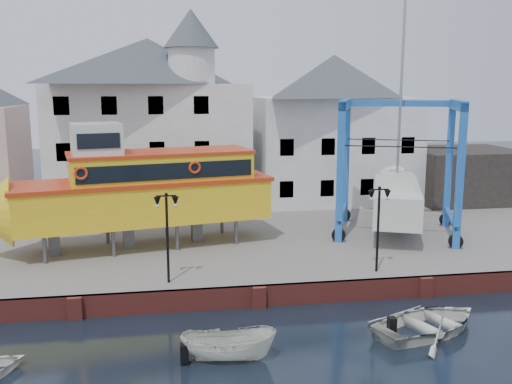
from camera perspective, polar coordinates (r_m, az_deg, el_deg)
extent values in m
plane|color=black|center=(26.33, 0.29, -11.47)|extent=(140.00, 140.00, 0.00)
cube|color=#69645D|center=(36.52, -2.56, -4.30)|extent=(44.00, 22.00, 1.00)
cube|color=maroon|center=(26.25, 0.24, -10.36)|extent=(44.00, 0.25, 1.00)
cube|color=maroon|center=(26.09, -17.64, -11.02)|extent=(0.60, 0.36, 1.00)
cube|color=maroon|center=(26.10, 0.31, -10.50)|extent=(0.60, 0.36, 1.00)
cube|color=maroon|center=(28.45, 16.62, -9.14)|extent=(0.60, 0.36, 1.00)
cube|color=silver|center=(42.80, -10.48, 4.55)|extent=(14.00, 8.00, 9.00)
pyramid|color=#3A4047|center=(42.60, -10.76, 12.73)|extent=(14.00, 8.00, 3.20)
cube|color=black|center=(39.82, -18.38, -0.49)|extent=(1.00, 0.08, 1.20)
cube|color=black|center=(39.44, -14.08, -0.37)|extent=(1.00, 0.08, 1.20)
cube|color=black|center=(39.29, -9.72, -0.24)|extent=(1.00, 0.08, 1.20)
cube|color=black|center=(39.37, -5.35, -0.11)|extent=(1.00, 0.08, 1.20)
cube|color=black|center=(39.38, -18.64, 3.80)|extent=(1.00, 0.08, 1.20)
cube|color=black|center=(39.00, -14.28, 3.97)|extent=(1.00, 0.08, 1.20)
cube|color=black|center=(38.84, -9.86, 4.11)|extent=(1.00, 0.08, 1.20)
cube|color=black|center=(38.92, -5.43, 4.23)|extent=(1.00, 0.08, 1.20)
cube|color=black|center=(39.16, -18.90, 8.16)|extent=(1.00, 0.08, 1.20)
cube|color=black|center=(38.78, -14.48, 8.37)|extent=(1.00, 0.08, 1.20)
cube|color=black|center=(38.62, -10.00, 8.54)|extent=(1.00, 0.08, 1.20)
cube|color=black|center=(38.70, -5.50, 8.65)|extent=(1.00, 0.08, 1.20)
cylinder|color=silver|center=(40.23, -6.45, 12.41)|extent=(3.20, 3.20, 2.40)
cone|color=#3A4047|center=(40.39, -6.52, 15.96)|extent=(3.80, 3.80, 2.60)
cube|color=silver|center=(45.25, 7.62, 4.32)|extent=(12.00, 8.00, 8.00)
pyramid|color=#3A4047|center=(44.99, 7.80, 11.42)|extent=(12.00, 8.00, 3.20)
cube|color=black|center=(40.68, 3.06, 0.27)|extent=(1.00, 0.08, 1.20)
cube|color=black|center=(41.41, 7.12, 0.39)|extent=(1.00, 0.08, 1.20)
cube|color=black|center=(42.34, 11.02, 0.50)|extent=(1.00, 0.08, 1.20)
cube|color=black|center=(43.46, 14.74, 0.60)|extent=(1.00, 0.08, 1.20)
cube|color=black|center=(40.25, 3.10, 4.48)|extent=(1.00, 0.08, 1.20)
cube|color=black|center=(40.99, 7.22, 4.52)|extent=(1.00, 0.08, 1.20)
cube|color=black|center=(41.93, 11.17, 4.54)|extent=(1.00, 0.08, 1.20)
cube|color=black|center=(43.06, 14.93, 4.54)|extent=(1.00, 0.08, 1.20)
cube|color=black|center=(47.57, 19.89, 1.65)|extent=(8.00, 7.00, 4.00)
cylinder|color=black|center=(26.19, -8.84, -4.79)|extent=(0.12, 0.12, 4.00)
cube|color=black|center=(25.72, -8.97, -0.38)|extent=(0.90, 0.06, 0.06)
sphere|color=black|center=(25.71, -8.98, -0.23)|extent=(0.16, 0.16, 0.16)
cone|color=black|center=(25.78, -9.84, -1.00)|extent=(0.32, 0.32, 0.45)
sphere|color=silver|center=(25.81, -9.83, -1.39)|extent=(0.18, 0.18, 0.18)
cone|color=black|center=(25.78, -8.07, -0.95)|extent=(0.32, 0.32, 0.45)
sphere|color=silver|center=(25.81, -8.06, -1.34)|extent=(0.18, 0.18, 0.18)
cylinder|color=black|center=(28.04, 12.09, -3.87)|extent=(0.12, 0.12, 4.00)
cube|color=black|center=(27.60, 12.26, 0.25)|extent=(0.90, 0.06, 0.06)
sphere|color=black|center=(27.59, 12.26, 0.40)|extent=(0.16, 0.16, 0.16)
cone|color=black|center=(27.51, 11.46, -0.32)|extent=(0.32, 0.32, 0.45)
sphere|color=silver|center=(27.54, 11.45, -0.69)|extent=(0.18, 0.18, 0.18)
cone|color=black|center=(27.80, 13.00, -0.27)|extent=(0.32, 0.32, 0.45)
sphere|color=silver|center=(27.83, 12.99, -0.64)|extent=(0.18, 0.18, 0.18)
cylinder|color=#59595E|center=(30.86, -20.38, -5.42)|extent=(0.24, 0.24, 1.46)
cylinder|color=#59595E|center=(33.49, -20.43, -4.18)|extent=(0.24, 0.24, 1.46)
cylinder|color=#59595E|center=(31.02, -14.06, -4.98)|extent=(0.24, 0.24, 1.46)
cylinder|color=#59595E|center=(33.65, -14.61, -3.78)|extent=(0.24, 0.24, 1.46)
cylinder|color=#59595E|center=(31.56, -7.89, -4.49)|extent=(0.24, 0.24, 1.46)
cylinder|color=#59595E|center=(34.14, -8.91, -3.35)|extent=(0.24, 0.24, 1.46)
cylinder|color=#59595E|center=(32.45, -1.99, -3.97)|extent=(0.24, 0.24, 1.46)
cylinder|color=#59595E|center=(34.96, -3.43, -2.91)|extent=(0.24, 0.24, 1.46)
cube|color=#59595E|center=(32.17, -19.54, -4.72)|extent=(0.67, 0.59, 1.46)
cube|color=#59595E|center=(32.44, -12.64, -4.23)|extent=(0.67, 0.59, 1.46)
cube|color=#59595E|center=(33.17, -5.95, -3.69)|extent=(0.67, 0.59, 1.46)
cube|color=#F2B20D|center=(32.18, -11.05, -0.99)|extent=(14.11, 6.35, 2.14)
cube|color=red|center=(31.97, -11.12, 1.06)|extent=(14.42, 6.56, 0.21)
cube|color=#F2B20D|center=(32.04, -9.45, 2.37)|extent=(10.21, 5.19, 1.56)
cube|color=black|center=(30.39, -8.82, 2.04)|extent=(9.18, 1.93, 0.88)
cube|color=black|center=(33.67, -10.02, 2.84)|extent=(9.18, 1.93, 0.88)
cube|color=red|center=(31.92, -9.50, 3.91)|extent=(10.42, 5.33, 0.18)
cube|color=silver|center=(31.37, -15.68, 5.02)|extent=(2.99, 2.99, 1.77)
cube|color=black|center=(30.07, -15.46, 4.95)|extent=(2.10, 0.48, 0.78)
torus|color=red|center=(29.75, -17.10, 1.80)|extent=(0.70, 0.27, 0.68)
torus|color=red|center=(30.65, -6.14, 2.46)|extent=(0.70, 0.27, 0.68)
cube|color=#1B40B2|center=(32.60, 8.43, 1.85)|extent=(0.52, 0.52, 7.98)
cylinder|color=black|center=(33.33, 8.26, -4.27)|extent=(0.85, 0.56, 0.80)
cube|color=#1B40B2|center=(37.84, 9.00, 3.04)|extent=(0.52, 0.52, 7.98)
cylinder|color=black|center=(38.47, 8.84, -2.27)|extent=(0.85, 0.56, 0.80)
cube|color=#1B40B2|center=(32.81, 19.72, 1.39)|extent=(0.52, 0.52, 7.98)
cylinder|color=black|center=(33.53, 19.34, -4.68)|extent=(0.85, 0.56, 0.80)
cube|color=#1B40B2|center=(38.02, 18.74, 2.64)|extent=(0.52, 0.52, 7.98)
cylinder|color=black|center=(38.65, 18.43, -2.64)|extent=(0.85, 0.56, 0.80)
cube|color=#1B40B2|center=(34.89, 8.91, 8.66)|extent=(2.47, 5.45, 0.56)
cube|color=#1B40B2|center=(35.73, 8.61, -2.04)|extent=(2.35, 5.41, 0.24)
cube|color=#1B40B2|center=(35.08, 19.58, 8.19)|extent=(2.47, 5.45, 0.56)
cube|color=#1B40B2|center=(35.92, 18.92, -2.44)|extent=(2.35, 5.41, 0.24)
cube|color=#1B40B2|center=(37.49, 14.14, 8.60)|extent=(6.51, 2.88, 0.40)
cube|color=silver|center=(35.49, 13.84, -0.81)|extent=(5.58, 8.92, 1.82)
cone|color=silver|center=(40.48, 13.69, 0.58)|extent=(3.11, 2.66, 2.62)
cube|color=#59595E|center=(35.77, 13.75, -2.87)|extent=(1.01, 2.01, 0.80)
cube|color=silver|center=(34.71, 13.95, 1.03)|extent=(2.95, 3.85, 0.68)
cylinder|color=#99999E|center=(35.39, 14.34, 10.85)|extent=(0.21, 0.21, 12.55)
cube|color=black|center=(32.94, 14.19, 4.41)|extent=(5.85, 2.40, 0.05)
cube|color=black|center=(37.03, 14.01, 5.07)|extent=(5.85, 2.40, 0.05)
imported|color=silver|center=(21.77, -2.75, -16.45)|extent=(3.67, 1.80, 1.36)
imported|color=silver|center=(24.93, 16.88, -13.26)|extent=(6.04, 5.19, 1.05)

